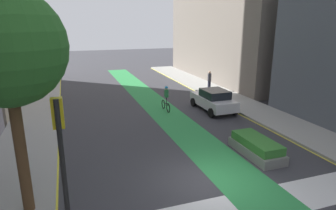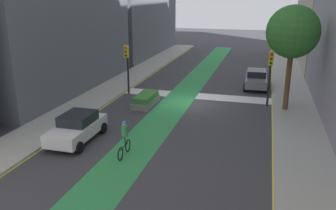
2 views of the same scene
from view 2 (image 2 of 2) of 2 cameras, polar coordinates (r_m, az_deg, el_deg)
ground_plane at (r=27.00m, az=3.80°, el=0.36°), size 120.00×120.00×0.00m
bike_lane_paint at (r=27.24m, az=1.40°, el=0.57°), size 2.40×60.00×0.01m
crosswalk_band at (r=28.88m, az=4.62°, el=1.50°), size 12.00×1.80×0.01m
sidewalk_left at (r=26.57m, az=19.83°, el=-0.79°), size 3.00×60.00×0.15m
curb_stripe_left at (r=26.50m, az=16.59°, el=-0.67°), size 0.16×60.00×0.01m
sidewalk_right at (r=29.36m, az=-10.67°, el=1.66°), size 3.00×60.00×0.15m
curb_stripe_right at (r=28.76m, az=-7.98°, el=1.32°), size 0.16×60.00×0.01m
traffic_signal_near_right at (r=28.87m, az=-6.63°, el=7.21°), size 0.35×0.52×4.04m
traffic_signal_near_left at (r=26.28m, az=16.21°, el=5.68°), size 0.35×0.52×4.08m
car_grey_left_near at (r=32.10m, az=14.09°, el=4.13°), size 2.11×4.24×1.57m
car_white_right_far at (r=20.45m, az=-14.47°, el=-3.51°), size 2.05×4.21×1.57m
cyclist_in_lane at (r=18.12m, az=-7.06°, el=-5.26°), size 0.32×1.73×1.86m
street_tree_near at (r=25.29m, az=19.56°, el=11.01°), size 3.53×3.53×7.16m
median_planter at (r=26.32m, az=-3.62°, el=0.83°), size 1.29×3.05×0.85m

